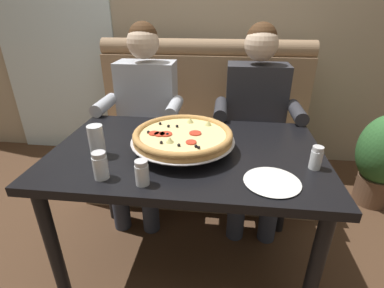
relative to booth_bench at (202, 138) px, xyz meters
name	(u,v)px	position (x,y,z in m)	size (l,w,h in m)	color
ground_plane	(188,260)	(0.00, -0.87, -0.40)	(16.00, 16.00, 0.00)	#4C3321
back_wall_with_window	(209,0)	(0.00, 0.57, 1.00)	(6.00, 0.12, 2.80)	tan
window_panel	(47,1)	(-1.39, 0.50, 1.00)	(1.10, 0.02, 2.80)	white
booth_bench	(202,138)	(0.00, 0.00, 0.00)	(1.68, 0.78, 1.13)	#937556
dining_table	(187,166)	(0.00, -0.87, 0.25)	(1.28, 0.80, 0.74)	black
diner_left	(144,111)	(-0.38, -0.27, 0.31)	(0.54, 0.64, 1.27)	#2D3342
diner_right	(256,115)	(0.38, -0.27, 0.31)	(0.54, 0.64, 1.27)	#2D3342
pizza	(183,136)	(-0.02, -0.89, 0.42)	(0.48, 0.48, 0.11)	silver
shaker_oregano	(142,174)	(-0.13, -1.18, 0.38)	(0.05, 0.05, 0.10)	white
shaker_parmesan	(101,167)	(-0.30, -1.16, 0.39)	(0.06, 0.06, 0.11)	white
shaker_pepper_flakes	(316,159)	(0.56, -0.98, 0.38)	(0.05, 0.05, 0.10)	white
plate_near_left	(272,180)	(0.37, -1.12, 0.35)	(0.22, 0.22, 0.02)	white
drinking_glass	(97,142)	(-0.40, -0.98, 0.41)	(0.07, 0.07, 0.14)	silver
potted_plant	(383,157)	(1.31, -0.14, -0.01)	(0.36, 0.36, 0.70)	brown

